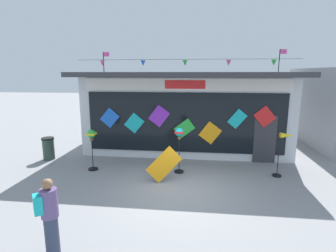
{
  "coord_description": "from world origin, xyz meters",
  "views": [
    {
      "loc": [
        0.57,
        -8.11,
        3.73
      ],
      "look_at": [
        -0.64,
        2.28,
        1.63
      ],
      "focal_mm": 28.41,
      "sensor_mm": 36.0,
      "label": 1
    }
  ],
  "objects_px": {
    "wind_spinner_left": "(179,139)",
    "wind_spinner_center_left": "(284,146)",
    "person_near_camera": "(49,216)",
    "trash_bin": "(49,148)",
    "wind_spinner_far_left": "(92,141)",
    "kite_shop_building": "(187,109)",
    "display_kite_on_ground": "(164,164)"
  },
  "relations": [
    {
      "from": "kite_shop_building",
      "to": "person_near_camera",
      "type": "bearing_deg",
      "value": -104.63
    },
    {
      "from": "kite_shop_building",
      "to": "wind_spinner_far_left",
      "type": "xyz_separation_m",
      "value": [
        -3.47,
        -4.24,
        -0.73
      ]
    },
    {
      "from": "kite_shop_building",
      "to": "display_kite_on_ground",
      "type": "height_order",
      "value": "kite_shop_building"
    },
    {
      "from": "wind_spinner_center_left",
      "to": "person_near_camera",
      "type": "distance_m",
      "value": 7.84
    },
    {
      "from": "person_near_camera",
      "to": "display_kite_on_ground",
      "type": "bearing_deg",
      "value": -61.7
    },
    {
      "from": "person_near_camera",
      "to": "trash_bin",
      "type": "height_order",
      "value": "person_near_camera"
    },
    {
      "from": "wind_spinner_left",
      "to": "person_near_camera",
      "type": "xyz_separation_m",
      "value": [
        -2.27,
        -4.99,
        -0.42
      ]
    },
    {
      "from": "display_kite_on_ground",
      "to": "wind_spinner_center_left",
      "type": "bearing_deg",
      "value": 12.43
    },
    {
      "from": "wind_spinner_center_left",
      "to": "trash_bin",
      "type": "xyz_separation_m",
      "value": [
        -9.55,
        0.9,
        -0.68
      ]
    },
    {
      "from": "wind_spinner_center_left",
      "to": "display_kite_on_ground",
      "type": "bearing_deg",
      "value": -167.57
    },
    {
      "from": "wind_spinner_far_left",
      "to": "wind_spinner_left",
      "type": "distance_m",
      "value": 3.37
    },
    {
      "from": "kite_shop_building",
      "to": "wind_spinner_center_left",
      "type": "distance_m",
      "value": 5.55
    },
    {
      "from": "wind_spinner_left",
      "to": "display_kite_on_ground",
      "type": "height_order",
      "value": "wind_spinner_left"
    },
    {
      "from": "kite_shop_building",
      "to": "wind_spinner_left",
      "type": "height_order",
      "value": "kite_shop_building"
    },
    {
      "from": "kite_shop_building",
      "to": "person_near_camera",
      "type": "height_order",
      "value": "kite_shop_building"
    },
    {
      "from": "wind_spinner_left",
      "to": "trash_bin",
      "type": "xyz_separation_m",
      "value": [
        -5.79,
        0.91,
        -0.82
      ]
    },
    {
      "from": "wind_spinner_center_left",
      "to": "wind_spinner_left",
      "type": "bearing_deg",
      "value": -179.86
    },
    {
      "from": "wind_spinner_left",
      "to": "wind_spinner_center_left",
      "type": "height_order",
      "value": "wind_spinner_left"
    },
    {
      "from": "wind_spinner_left",
      "to": "wind_spinner_center_left",
      "type": "xyz_separation_m",
      "value": [
        3.77,
        0.01,
        -0.13
      ]
    },
    {
      "from": "wind_spinner_far_left",
      "to": "wind_spinner_center_left",
      "type": "bearing_deg",
      "value": 1.04
    },
    {
      "from": "wind_spinner_far_left",
      "to": "kite_shop_building",
      "type": "bearing_deg",
      "value": 50.66
    },
    {
      "from": "wind_spinner_far_left",
      "to": "wind_spinner_left",
      "type": "bearing_deg",
      "value": 2.05
    },
    {
      "from": "display_kite_on_ground",
      "to": "person_near_camera",
      "type": "bearing_deg",
      "value": -114.04
    },
    {
      "from": "kite_shop_building",
      "to": "trash_bin",
      "type": "distance_m",
      "value": 6.86
    },
    {
      "from": "wind_spinner_center_left",
      "to": "display_kite_on_ground",
      "type": "height_order",
      "value": "wind_spinner_center_left"
    },
    {
      "from": "person_near_camera",
      "to": "wind_spinner_center_left",
      "type": "bearing_deg",
      "value": -88.03
    },
    {
      "from": "kite_shop_building",
      "to": "wind_spinner_far_left",
      "type": "relative_size",
      "value": 6.06
    },
    {
      "from": "wind_spinner_far_left",
      "to": "wind_spinner_center_left",
      "type": "distance_m",
      "value": 7.13
    },
    {
      "from": "wind_spinner_left",
      "to": "display_kite_on_ground",
      "type": "xyz_separation_m",
      "value": [
        -0.45,
        -0.92,
        -0.68
      ]
    },
    {
      "from": "person_near_camera",
      "to": "wind_spinner_left",
      "type": "bearing_deg",
      "value": -62.09
    },
    {
      "from": "kite_shop_building",
      "to": "person_near_camera",
      "type": "xyz_separation_m",
      "value": [
        -2.38,
        -9.1,
        -1.02
      ]
    },
    {
      "from": "trash_bin",
      "to": "display_kite_on_ground",
      "type": "xyz_separation_m",
      "value": [
        5.33,
        -1.83,
        0.13
      ]
    }
  ]
}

